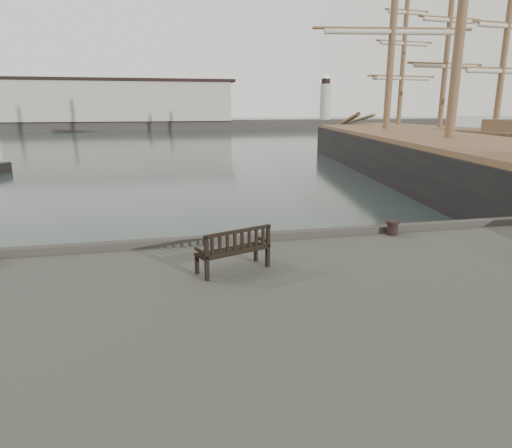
% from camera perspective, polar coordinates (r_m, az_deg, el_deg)
% --- Properties ---
extents(ground, '(400.00, 400.00, 0.00)m').
position_cam_1_polar(ground, '(12.95, -3.10, -8.63)').
color(ground, black).
rests_on(ground, ground).
extents(breakwater, '(140.00, 9.50, 12.20)m').
position_cam_1_polar(breakwater, '(103.78, -14.57, 13.66)').
color(breakwater, '#383530').
rests_on(breakwater, ground).
extents(bench, '(1.74, 1.13, 0.95)m').
position_cam_1_polar(bench, '(10.05, -2.82, -4.20)').
color(bench, black).
rests_on(bench, quay).
extents(bollard_right, '(0.45, 0.45, 0.40)m').
position_cam_1_polar(bollard_right, '(13.40, 16.67, -0.47)').
color(bollard_right, black).
rests_on(bollard_right, quay).
extents(tall_ship_main, '(16.26, 46.25, 34.03)m').
position_cam_1_polar(tall_ship_main, '(34.09, 22.61, 6.28)').
color(tall_ship_main, black).
rests_on(tall_ship_main, ground).
extents(tall_ship_far, '(8.55, 29.02, 24.51)m').
position_cam_1_polar(tall_ship_far, '(57.36, 21.76, 9.25)').
color(tall_ship_far, black).
rests_on(tall_ship_far, ground).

